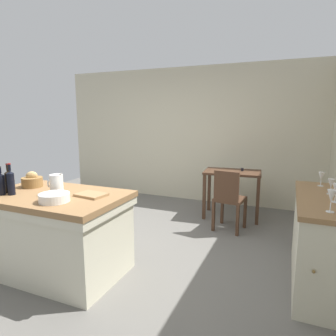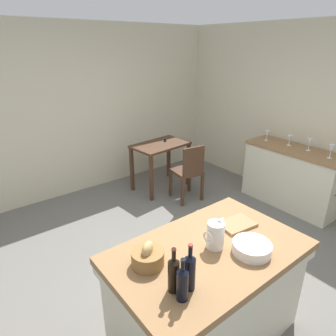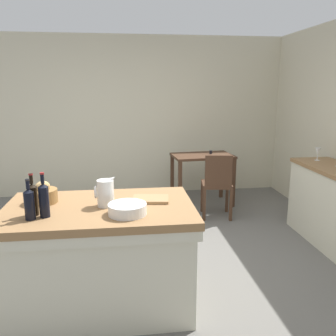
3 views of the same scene
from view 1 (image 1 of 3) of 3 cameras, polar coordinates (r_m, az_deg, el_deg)
ground_plane at (r=3.85m, az=-9.75°, el=-15.56°), size 6.76×6.76×0.00m
wall_back at (r=5.84m, az=3.72°, el=6.51°), size 5.32×0.12×2.60m
island_table at (r=3.36m, az=-21.04°, el=-11.32°), size 1.48×0.92×0.87m
side_cabinet at (r=3.30m, az=27.94°, el=-12.58°), size 0.52×1.41×0.90m
writing_desk at (r=4.89m, az=12.50°, el=-2.10°), size 0.95×0.64×0.83m
wooden_chair at (r=4.32m, az=11.82°, el=-5.78°), size 0.45×0.45×0.91m
pitcher at (r=3.18m, az=-21.02°, el=-2.99°), size 0.17×0.13×0.25m
wash_bowl at (r=2.94m, az=-21.39°, el=-5.41°), size 0.28×0.28×0.08m
bread_basket at (r=3.65m, az=-25.09°, el=-2.38°), size 0.23×0.23×0.18m
cutting_board at (r=3.04m, az=-14.82°, el=-5.09°), size 0.32×0.25×0.02m
wine_bottle_dark at (r=3.36m, az=-28.45°, el=-2.45°), size 0.07×0.07×0.33m
wine_bottle_amber at (r=3.46m, az=-28.76°, el=-2.26°), size 0.07×0.07×0.31m
wine_bottle_green at (r=3.41m, az=-29.90°, el=-2.64°), size 0.07×0.07×0.29m
wine_glass_far_left at (r=2.67m, az=29.39°, el=-4.95°), size 0.07×0.07×0.19m
wine_glass_left at (r=3.00m, az=30.08°, el=-3.66°), size 0.07×0.07×0.17m
wine_glass_middle at (r=3.29m, az=29.35°, el=-2.72°), size 0.07×0.07×0.15m
wine_glass_right at (r=3.63m, az=27.86°, el=-1.50°), size 0.07×0.07×0.16m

